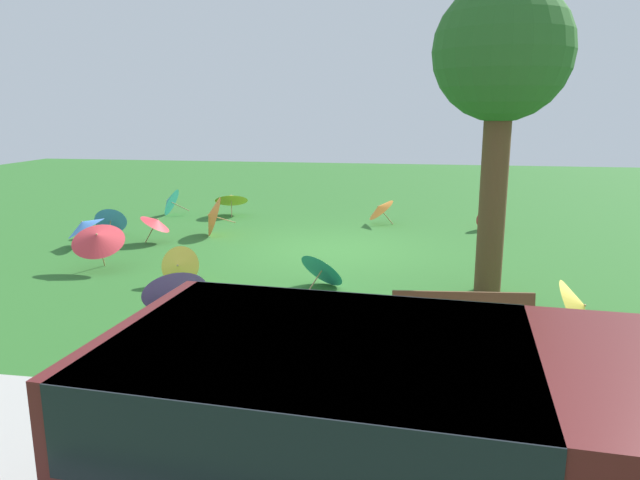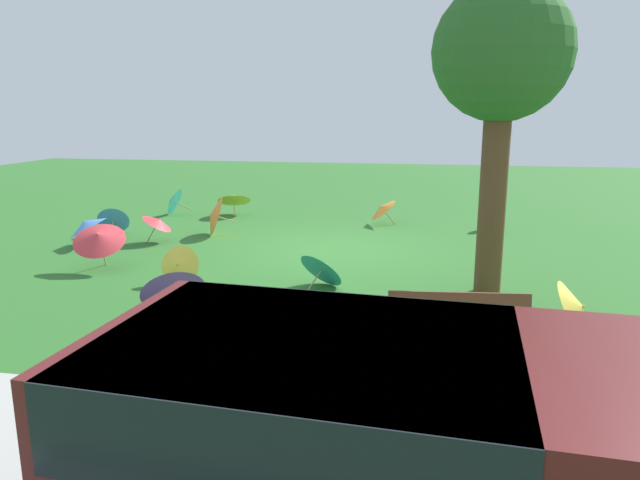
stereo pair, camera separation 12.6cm
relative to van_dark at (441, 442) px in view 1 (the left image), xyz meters
The scene contains 17 objects.
ground 8.84m from the van_dark, 77.20° to the right, with size 40.00×40.00×0.00m, color #2D6B28.
van_dark is the anchor object (origin of this frame).
park_bench 3.36m from the van_dark, 95.96° to the right, with size 1.64×0.65×0.90m.
shade_tree 6.84m from the van_dark, 99.01° to the right, with size 2.09×2.09×4.80m.
parasol_orange_0 11.64m from the van_dark, 84.40° to the right, with size 0.82×0.89×0.72m.
parasol_orange_1 10.79m from the van_dark, 62.80° to the right, with size 0.91×1.05×0.95m.
parasol_teal_0 13.90m from the van_dark, 59.68° to the right, with size 0.81×0.82×0.78m.
parasol_yellow_0 7.07m from the van_dark, 54.20° to the right, with size 0.68×0.59×0.67m.
parasol_yellow_1 13.32m from the van_dark, 66.60° to the right, with size 1.12×1.11×0.76m.
parasol_red_0 8.65m from the van_dark, 46.83° to the right, with size 1.16×1.13×0.93m.
parasol_yellow_2 4.83m from the van_dark, 113.76° to the right, with size 0.80×0.94×0.79m.
parasol_red_1 10.48m from the van_dark, 55.89° to the right, with size 0.78×0.81×0.70m.
parasol_blue_1 10.84m from the van_dark, 48.07° to the right, with size 1.03×1.04×0.76m.
parasol_red_2 11.57m from the van_dark, 97.45° to the right, with size 0.66×0.66×0.60m.
parasol_blue_2 11.92m from the van_dark, 51.96° to the right, with size 0.86×0.75×0.72m.
parasol_teal_2 6.23m from the van_dark, 74.21° to the right, with size 1.00×0.96×0.69m.
parasol_purple_2 5.60m from the van_dark, 49.89° to the right, with size 1.16×1.09×0.85m.
Camera 1 is at (-1.75, 11.94, 2.94)m, focal length 33.14 mm.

